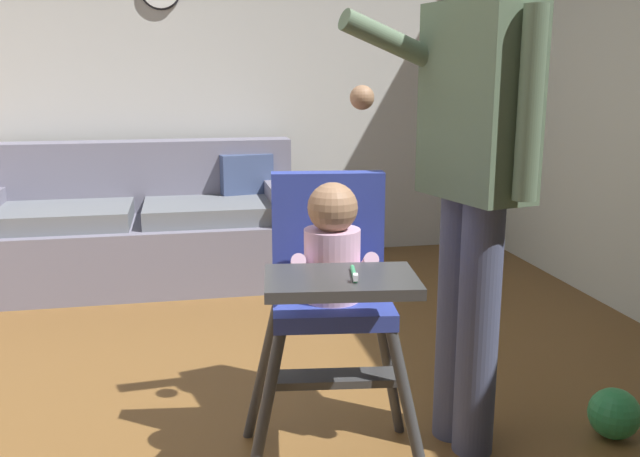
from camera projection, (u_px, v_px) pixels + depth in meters
The scene contains 5 objects.
wall_far at pixel (176, 64), 4.67m from camera, with size 5.51×0.06×2.71m, color beige.
couch at pixel (141, 229), 4.35m from camera, with size 2.01×0.86×0.86m.
high_chair at pixel (331, 274), 2.11m from camera, with size 0.68×0.78×0.99m.
adult_standing at pixel (473, 175), 2.26m from camera, with size 0.59×0.50×1.70m.
toy_ball at pixel (614, 413), 2.48m from camera, with size 0.18×0.18×0.18m, color green.
Camera 1 is at (0.01, -2.15, 1.29)m, focal length 38.67 mm.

